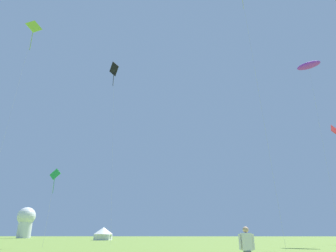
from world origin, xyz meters
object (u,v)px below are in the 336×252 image
(kite_purple_parafoil, at_px, (309,66))
(festival_tent_right, at_px, (103,233))
(kite_red_diamond, at_px, (336,132))
(person_spectator, at_px, (247,252))
(kite_lime_diamond, at_px, (33,29))
(kite_green_diamond, at_px, (55,176))
(kite_black_diamond, at_px, (114,71))
(observatory_dome, at_px, (26,221))

(kite_purple_parafoil, xyz_separation_m, festival_tent_right, (-43.83, 27.60, -29.52))
(kite_red_diamond, bearing_deg, festival_tent_right, 152.92)
(kite_purple_parafoil, bearing_deg, person_spectator, -119.26)
(kite_purple_parafoil, distance_m, kite_red_diamond, 13.22)
(kite_purple_parafoil, xyz_separation_m, kite_lime_diamond, (-51.22, -5.34, 6.09))
(kite_purple_parafoil, bearing_deg, kite_green_diamond, -159.94)
(kite_black_diamond, distance_m, kite_red_diamond, 41.58)
(kite_green_diamond, bearing_deg, festival_tent_right, 95.77)
(kite_purple_parafoil, relative_size, observatory_dome, 2.96)
(kite_green_diamond, relative_size, observatory_dome, 0.85)
(kite_lime_diamond, bearing_deg, kite_black_diamond, 0.83)
(kite_lime_diamond, height_order, observatory_dome, kite_lime_diamond)
(kite_red_diamond, xyz_separation_m, observatory_dome, (-85.90, 58.91, -13.03))
(kite_red_diamond, xyz_separation_m, kite_lime_diamond, (-55.42, -8.38, 18.25))
(person_spectator, height_order, observatory_dome, observatory_dome)
(kite_lime_diamond, bearing_deg, kite_red_diamond, 8.60)
(kite_green_diamond, xyz_separation_m, person_spectator, (18.01, -24.05, -7.33))
(kite_lime_diamond, bearing_deg, kite_green_diamond, -38.07)
(person_spectator, bearing_deg, kite_lime_diamond, 131.79)
(kite_lime_diamond, height_order, person_spectator, kite_lime_diamond)
(kite_black_diamond, relative_size, kite_lime_diamond, 0.76)
(kite_red_diamond, bearing_deg, observatory_dome, 145.56)
(kite_green_diamond, relative_size, kite_purple_parafoil, 0.29)
(kite_red_diamond, bearing_deg, kite_purple_parafoil, -144.10)
(kite_green_diamond, height_order, kite_lime_diamond, kite_lime_diamond)
(observatory_dome, bearing_deg, kite_lime_diamond, -65.63)
(festival_tent_right, bearing_deg, person_spectator, -71.39)
(kite_green_diamond, xyz_separation_m, kite_red_diamond, (43.78, 17.49, 10.86))
(kite_black_diamond, height_order, kite_red_diamond, kite_black_diamond)
(festival_tent_right, bearing_deg, kite_lime_diamond, -102.63)
(kite_black_diamond, xyz_separation_m, observatory_dome, (-46.14, 67.07, -22.10))
(kite_purple_parafoil, height_order, festival_tent_right, kite_purple_parafoil)
(kite_green_diamond, xyz_separation_m, kite_black_diamond, (4.03, 9.34, 19.94))
(kite_red_diamond, bearing_deg, kite_green_diamond, -158.22)
(kite_red_diamond, height_order, kite_lime_diamond, kite_lime_diamond)
(kite_green_diamond, bearing_deg, kite_black_diamond, 66.65)
(kite_lime_diamond, distance_m, person_spectator, 57.50)
(kite_purple_parafoil, distance_m, festival_tent_right, 59.62)
(kite_lime_diamond, relative_size, observatory_dome, 3.65)
(kite_purple_parafoil, relative_size, person_spectator, 18.49)
(kite_green_diamond, bearing_deg, kite_red_diamond, 21.78)
(kite_green_diamond, height_order, kite_purple_parafoil, kite_purple_parafoil)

